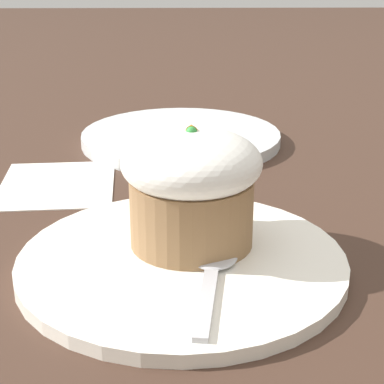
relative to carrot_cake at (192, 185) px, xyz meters
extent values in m
plane|color=#3D281E|center=(-0.02, 0.01, -0.06)|extent=(4.00, 4.00, 0.00)
cylinder|color=white|center=(-0.02, 0.01, -0.05)|extent=(0.25, 0.25, 0.01)
cylinder|color=olive|center=(0.00, 0.00, -0.02)|extent=(0.10, 0.10, 0.05)
ellipsoid|color=white|center=(0.00, 0.00, 0.02)|extent=(0.11, 0.11, 0.05)
cone|color=orange|center=(0.01, 0.00, 0.04)|extent=(0.02, 0.01, 0.01)
sphere|color=green|center=(0.00, 0.00, 0.04)|extent=(0.01, 0.01, 0.01)
cube|color=#B7B7BC|center=(-0.09, -0.01, -0.05)|extent=(0.09, 0.02, 0.00)
ellipsoid|color=#B7B7BC|center=(-0.03, -0.02, -0.05)|extent=(0.05, 0.04, 0.01)
cylinder|color=silver|center=(0.30, 0.00, -0.05)|extent=(0.24, 0.24, 0.01)
cube|color=white|center=(0.16, 0.14, -0.06)|extent=(0.14, 0.12, 0.00)
camera|label=1|loc=(-0.46, 0.01, 0.18)|focal=60.00mm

